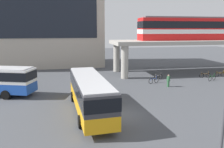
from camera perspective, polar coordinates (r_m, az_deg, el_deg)
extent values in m
plane|color=#47494F|center=(29.10, -2.62, -3.24)|extent=(120.00, 120.00, 0.00)
cube|color=#B2A899|center=(49.43, -21.20, 14.47)|extent=(29.99, 12.68, 21.30)
cube|color=black|center=(43.25, -22.79, 16.33)|extent=(27.00, 0.10, 11.93)
cube|color=#ADA89E|center=(40.60, 19.19, 7.77)|extent=(26.57, 7.41, 0.60)
cylinder|color=#ADA89E|center=(33.57, 3.28, 3.01)|extent=(1.10, 1.10, 4.93)
cylinder|color=#ADA89E|center=(39.17, 1.18, 4.22)|extent=(1.10, 1.10, 4.93)
cube|color=red|center=(41.42, 21.44, 10.59)|extent=(21.10, 2.90, 3.60)
cube|color=silver|center=(41.43, 21.40, 10.09)|extent=(21.16, 2.96, 0.70)
cube|color=black|center=(41.43, 21.51, 11.58)|extent=(21.16, 2.96, 1.10)
cube|color=slate|center=(41.47, 21.63, 13.24)|extent=(20.26, 2.61, 0.24)
cube|color=orange|center=(20.15, -5.69, -6.87)|extent=(3.20, 11.14, 1.10)
cube|color=#333338|center=(19.78, -5.77, -3.29)|extent=(3.20, 11.14, 1.50)
cube|color=black|center=(19.76, -5.77, -3.08)|extent=(3.25, 11.18, 0.96)
cube|color=silver|center=(19.59, -5.81, -0.99)|extent=(3.04, 10.58, 0.12)
cylinder|color=black|center=(23.51, -10.07, -5.71)|extent=(0.34, 1.02, 1.00)
cylinder|color=black|center=(23.82, -4.04, -5.33)|extent=(0.34, 1.02, 1.00)
cylinder|color=black|center=(17.33, -8.17, -11.98)|extent=(0.34, 1.02, 1.00)
cylinder|color=black|center=(17.75, 0.03, -11.28)|extent=(0.34, 1.02, 1.00)
cylinder|color=black|center=(26.27, -25.58, -4.86)|extent=(1.04, 0.59, 1.00)
cylinder|color=black|center=(28.31, -22.84, -3.51)|extent=(1.04, 0.59, 1.00)
torus|color=black|center=(37.38, 23.42, -0.37)|extent=(0.74, 0.20, 0.74)
torus|color=black|center=(36.97, 21.93, -0.37)|extent=(0.74, 0.20, 0.74)
cylinder|color=#996626|center=(37.12, 22.71, 0.05)|extent=(1.04, 0.24, 0.05)
cylinder|color=#996626|center=(36.91, 21.97, 0.08)|extent=(0.04, 0.04, 0.55)
cylinder|color=#996626|center=(37.32, 23.46, 0.16)|extent=(0.04, 0.04, 0.65)
torus|color=black|center=(35.96, 24.63, -0.90)|extent=(0.70, 0.37, 0.74)
torus|color=black|center=(35.06, 23.78, -1.12)|extent=(0.70, 0.37, 0.74)
cylinder|color=#1E7F33|center=(35.46, 24.24, -0.57)|extent=(0.97, 0.49, 0.05)
cylinder|color=#1E7F33|center=(35.00, 23.82, -0.64)|extent=(0.04, 0.04, 0.55)
cylinder|color=#1E7F33|center=(35.89, 24.67, -0.35)|extent=(0.04, 0.04, 0.65)
torus|color=black|center=(34.26, 12.33, -0.68)|extent=(0.70, 0.36, 0.74)
torus|color=black|center=(33.51, 11.12, -0.90)|extent=(0.70, 0.36, 0.74)
cylinder|color=silver|center=(33.83, 11.75, -0.32)|extent=(0.98, 0.47, 0.05)
cylinder|color=silver|center=(33.45, 11.14, -0.40)|extent=(0.04, 0.04, 0.55)
cylinder|color=silver|center=(34.19, 12.36, -0.11)|extent=(0.04, 0.04, 0.65)
torus|color=black|center=(31.79, 11.31, -1.57)|extent=(0.71, 0.32, 0.74)
torus|color=black|center=(31.09, 9.89, -1.81)|extent=(0.71, 0.32, 0.74)
cylinder|color=#1E3FA5|center=(31.38, 10.63, -1.19)|extent=(1.00, 0.42, 0.05)
cylinder|color=#1E3FA5|center=(31.03, 9.91, -1.27)|extent=(0.04, 0.04, 0.55)
cylinder|color=#1E3FA5|center=(31.71, 11.33, -0.95)|extent=(0.04, 0.04, 0.65)
torus|color=black|center=(39.16, 26.51, -0.13)|extent=(0.74, 0.10, 0.74)
torus|color=black|center=(38.58, 25.22, -0.18)|extent=(0.74, 0.10, 0.74)
cylinder|color=orange|center=(38.82, 25.90, 0.25)|extent=(1.05, 0.11, 0.05)
cylinder|color=orange|center=(38.53, 25.25, 0.26)|extent=(0.04, 0.04, 0.55)
cylinder|color=orange|center=(39.10, 26.55, 0.37)|extent=(0.04, 0.04, 0.65)
cylinder|color=#724C8C|center=(29.35, -5.37, -2.34)|extent=(0.32, 0.32, 0.81)
cube|color=#26262D|center=(29.19, -5.39, -0.94)|extent=(0.47, 0.39, 0.64)
sphere|color=tan|center=(29.10, -5.41, -0.11)|extent=(0.22, 0.22, 0.22)
cylinder|color=#33663F|center=(29.84, 14.17, -2.45)|extent=(0.32, 0.32, 0.78)
cube|color=#33663F|center=(29.69, 14.23, -1.15)|extent=(0.48, 0.44, 0.61)
sphere|color=tan|center=(29.61, 14.27, -0.37)|extent=(0.21, 0.21, 0.21)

